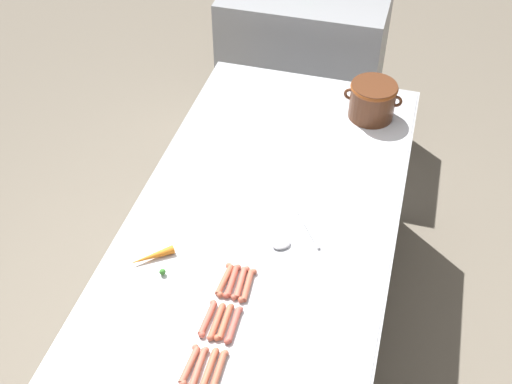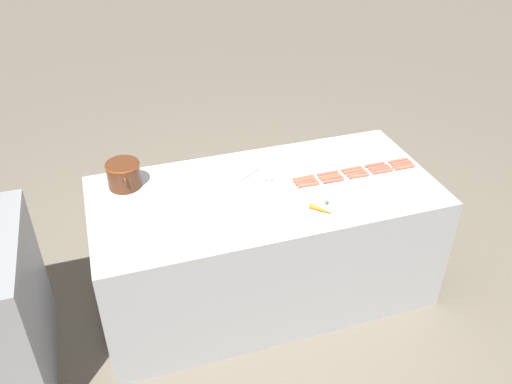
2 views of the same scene
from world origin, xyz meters
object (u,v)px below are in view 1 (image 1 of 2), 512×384
object	(u,v)px
back_cabinet	(303,66)
bean_pot	(373,99)
hot_dog_9	(232,281)
hot_dog_12	(209,368)
hot_dog_7	(198,367)
carrot	(152,257)
hot_dog_8	(217,321)
hot_dog_18	(234,325)
hot_dog_17	(219,371)
hot_dog_3	(208,318)
hot_dog_14	(241,283)
hot_dog_2	(190,365)
serving_spoon	(290,239)
hot_dog_19	(248,285)
hot_dog_4	(225,280)
hot_dog_13	(225,322)

from	to	relation	value
back_cabinet	bean_pot	world-z (taller)	bean_pot
hot_dog_9	hot_dog_12	bearing A→B (deg)	-84.71
hot_dog_7	back_cabinet	bearing A→B (deg)	94.05
hot_dog_9	carrot	xyz separation A→B (m)	(-0.31, 0.02, 0.00)
hot_dog_8	hot_dog_18	distance (m)	0.06
hot_dog_17	bean_pot	bearing A→B (deg)	79.60
hot_dog_3	hot_dog_14	bearing A→B (deg)	69.97
hot_dog_2	hot_dog_9	world-z (taller)	same
bean_pot	carrot	bearing A→B (deg)	-120.64
hot_dog_9	carrot	distance (m)	0.31
hot_dog_17	serving_spoon	world-z (taller)	hot_dog_17
hot_dog_2	hot_dog_3	bearing A→B (deg)	90.50
hot_dog_9	hot_dog_17	xyz separation A→B (m)	(0.06, -0.34, 0.00)
back_cabinet	hot_dog_12	bearing A→B (deg)	-85.12
hot_dog_3	hot_dog_14	world-z (taller)	same
back_cabinet	carrot	world-z (taller)	back_cabinet
hot_dog_19	hot_dog_17	bearing A→B (deg)	-89.21
hot_dog_4	hot_dog_18	bearing A→B (deg)	-63.43
back_cabinet	hot_dog_7	xyz separation A→B (m)	(0.16, -2.33, 0.38)
hot_dog_17	hot_dog_9	bearing A→B (deg)	100.18
hot_dog_4	hot_dog_12	xyz separation A→B (m)	(0.06, -0.34, 0.00)
hot_dog_8	hot_dog_12	world-z (taller)	same
hot_dog_7	hot_dog_9	size ratio (longest dim) A/B	1.00
hot_dog_14	hot_dog_18	xyz separation A→B (m)	(0.03, -0.17, 0.00)
hot_dog_2	hot_dog_13	world-z (taller)	same
hot_dog_14	hot_dog_17	distance (m)	0.35
hot_dog_12	serving_spoon	bearing A→B (deg)	78.90
hot_dog_7	hot_dog_14	bearing A→B (deg)	84.88
hot_dog_18	hot_dog_19	world-z (taller)	same
hot_dog_18	carrot	size ratio (longest dim) A/B	1.00
hot_dog_19	serving_spoon	bearing A→B (deg)	70.17
hot_dog_8	hot_dog_9	world-z (taller)	same
hot_dog_8	hot_dog_12	xyz separation A→B (m)	(0.03, -0.17, 0.00)
hot_dog_13	carrot	distance (m)	0.39
hot_dog_12	hot_dog_18	distance (m)	0.18
hot_dog_2	hot_dog_12	bearing A→B (deg)	5.08
hot_dog_2	hot_dog_17	xyz separation A→B (m)	(0.09, 0.01, 0.00)
hot_dog_7	bean_pot	xyz separation A→B (m)	(0.33, 1.44, 0.08)
hot_dog_19	bean_pot	distance (m)	1.13
back_cabinet	hot_dog_4	xyz separation A→B (m)	(0.14, -1.98, 0.38)
back_cabinet	hot_dog_9	xyz separation A→B (m)	(0.17, -1.98, 0.38)
hot_dog_2	hot_dog_14	size ratio (longest dim) A/B	1.00
hot_dog_7	hot_dog_9	world-z (taller)	same
hot_dog_3	hot_dog_13	xyz separation A→B (m)	(0.06, 0.00, 0.00)
hot_dog_2	carrot	xyz separation A→B (m)	(-0.28, 0.37, 0.00)
hot_dog_19	carrot	world-z (taller)	carrot
hot_dog_14	hot_dog_19	xyz separation A→B (m)	(0.03, -0.01, 0.00)
serving_spoon	carrot	distance (m)	0.51
hot_dog_18	serving_spoon	bearing A→B (deg)	77.89
hot_dog_8	serving_spoon	world-z (taller)	hot_dog_8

